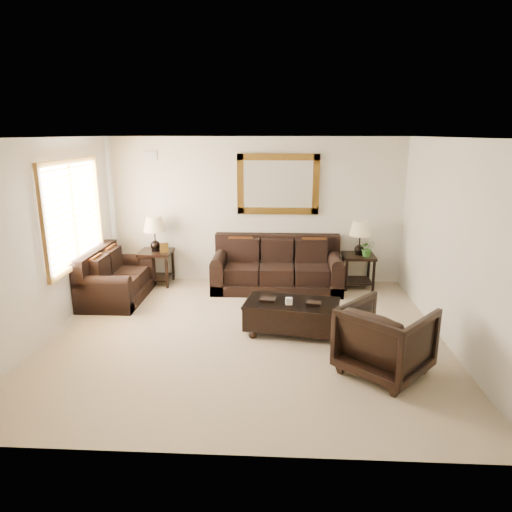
# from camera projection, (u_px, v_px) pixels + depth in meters

# --- Properties ---
(room) EXTENTS (5.51, 5.01, 2.71)m
(room) POSITION_uv_depth(u_px,v_px,m) (244.00, 242.00, 6.09)
(room) COLOR gray
(room) RESTS_ON ground
(window) EXTENTS (0.07, 1.96, 1.66)m
(window) POSITION_uv_depth(u_px,v_px,m) (74.00, 214.00, 7.05)
(window) COLOR white
(window) RESTS_ON room
(mirror) EXTENTS (1.50, 0.06, 1.10)m
(mirror) POSITION_uv_depth(u_px,v_px,m) (278.00, 184.00, 8.32)
(mirror) COLOR #48250E
(mirror) RESTS_ON room
(air_vent) EXTENTS (0.25, 0.02, 0.18)m
(air_vent) POSITION_uv_depth(u_px,v_px,m) (150.00, 156.00, 8.32)
(air_vent) COLOR #999999
(air_vent) RESTS_ON room
(sofa) EXTENTS (2.31, 1.00, 0.94)m
(sofa) POSITION_uv_depth(u_px,v_px,m) (277.00, 270.00, 8.31)
(sofa) COLOR black
(sofa) RESTS_ON room
(loveseat) EXTENTS (0.91, 1.54, 0.86)m
(loveseat) POSITION_uv_depth(u_px,v_px,m) (114.00, 281.00, 7.78)
(loveseat) COLOR black
(loveseat) RESTS_ON room
(end_table_left) EXTENTS (0.59, 0.59, 1.29)m
(end_table_left) POSITION_uv_depth(u_px,v_px,m) (155.00, 240.00, 8.41)
(end_table_left) COLOR black
(end_table_left) RESTS_ON room
(end_table_right) EXTENTS (0.56, 0.56, 1.24)m
(end_table_right) POSITION_uv_depth(u_px,v_px,m) (359.00, 244.00, 8.24)
(end_table_right) COLOR black
(end_table_right) RESTS_ON room
(coffee_table) EXTENTS (1.42, 0.92, 0.56)m
(coffee_table) POSITION_uv_depth(u_px,v_px,m) (292.00, 313.00, 6.48)
(coffee_table) COLOR black
(coffee_table) RESTS_ON room
(armchair) EXTENTS (1.23, 1.23, 0.93)m
(armchair) POSITION_uv_depth(u_px,v_px,m) (386.00, 337.00, 5.30)
(armchair) COLOR black
(armchair) RESTS_ON floor
(potted_plant) EXTENTS (0.29, 0.31, 0.23)m
(potted_plant) POSITION_uv_depth(u_px,v_px,m) (367.00, 250.00, 8.15)
(potted_plant) COLOR #2D5F20
(potted_plant) RESTS_ON end_table_right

